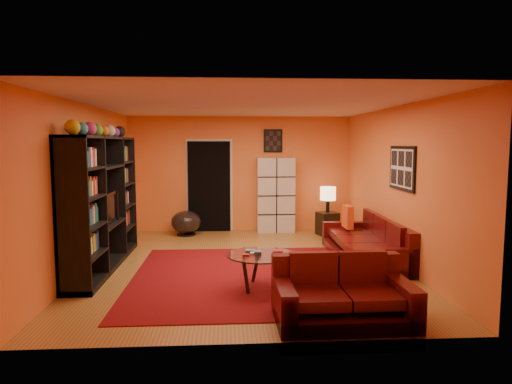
{
  "coord_description": "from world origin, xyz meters",
  "views": [
    {
      "loc": [
        -0.28,
        -7.35,
        1.99
      ],
      "look_at": [
        0.18,
        0.1,
        1.19
      ],
      "focal_mm": 32.0,
      "sensor_mm": 36.0,
      "label": 1
    }
  ],
  "objects": [
    {
      "name": "floor",
      "position": [
        0.0,
        0.0,
        0.0
      ],
      "size": [
        6.0,
        6.0,
        0.0
      ],
      "primitive_type": "plane",
      "color": "brown",
      "rests_on": "ground"
    },
    {
      "name": "ceiling",
      "position": [
        0.0,
        0.0,
        2.6
      ],
      "size": [
        6.0,
        6.0,
        0.0
      ],
      "primitive_type": "plane",
      "rotation": [
        3.14,
        0.0,
        0.0
      ],
      "color": "white",
      "rests_on": "wall_back"
    },
    {
      "name": "wall_back",
      "position": [
        0.0,
        3.0,
        1.3
      ],
      "size": [
        6.0,
        0.0,
        6.0
      ],
      "primitive_type": "plane",
      "rotation": [
        1.57,
        0.0,
        0.0
      ],
      "color": "orange",
      "rests_on": "floor"
    },
    {
      "name": "wall_front",
      "position": [
        0.0,
        -3.0,
        1.3
      ],
      "size": [
        6.0,
        0.0,
        6.0
      ],
      "primitive_type": "plane",
      "rotation": [
        -1.57,
        0.0,
        0.0
      ],
      "color": "orange",
      "rests_on": "floor"
    },
    {
      "name": "wall_left",
      "position": [
        -2.5,
        0.0,
        1.3
      ],
      "size": [
        0.0,
        6.0,
        6.0
      ],
      "primitive_type": "plane",
      "rotation": [
        1.57,
        0.0,
        1.57
      ],
      "color": "orange",
      "rests_on": "floor"
    },
    {
      "name": "wall_right",
      "position": [
        2.5,
        0.0,
        1.3
      ],
      "size": [
        0.0,
        6.0,
        6.0
      ],
      "primitive_type": "plane",
      "rotation": [
        1.57,
        0.0,
        -1.57
      ],
      "color": "orange",
      "rests_on": "floor"
    },
    {
      "name": "rug",
      "position": [
        0.1,
        -0.7,
        0.01
      ],
      "size": [
        3.6,
        3.6,
        0.01
      ],
      "primitive_type": "cube",
      "color": "#580A0F",
      "rests_on": "floor"
    },
    {
      "name": "doorway",
      "position": [
        -0.7,
        2.96,
        1.02
      ],
      "size": [
        0.95,
        0.1,
        2.04
      ],
      "primitive_type": "cube",
      "color": "black",
      "rests_on": "floor"
    },
    {
      "name": "wall_art_right",
      "position": [
        2.48,
        -0.3,
        1.6
      ],
      "size": [
        0.03,
        1.0,
        0.7
      ],
      "primitive_type": "cube",
      "color": "black",
      "rests_on": "wall_right"
    },
    {
      "name": "wall_art_back",
      "position": [
        0.75,
        2.98,
        2.05
      ],
      "size": [
        0.42,
        0.03,
        0.52
      ],
      "primitive_type": "cube",
      "color": "black",
      "rests_on": "wall_back"
    },
    {
      "name": "entertainment_unit",
      "position": [
        -2.27,
        0.0,
        1.05
      ],
      "size": [
        0.45,
        3.0,
        2.1
      ],
      "primitive_type": "cube",
      "color": "black",
      "rests_on": "floor"
    },
    {
      "name": "tv",
      "position": [
        -2.23,
        -0.06,
        0.97
      ],
      "size": [
        0.86,
        0.11,
        0.49
      ],
      "primitive_type": "imported",
      "rotation": [
        0.0,
        0.0,
        1.57
      ],
      "color": "black",
      "rests_on": "entertainment_unit"
    },
    {
      "name": "sofa",
      "position": [
        2.14,
        0.2,
        0.28
      ],
      "size": [
        1.07,
        2.48,
        0.85
      ],
      "rotation": [
        0.0,
        0.0,
        -0.03
      ],
      "color": "#43090B",
      "rests_on": "rug"
    },
    {
      "name": "loveseat",
      "position": [
        0.99,
        -2.42,
        0.28
      ],
      "size": [
        1.53,
        0.93,
        0.85
      ],
      "rotation": [
        0.0,
        0.0,
        1.58
      ],
      "color": "#43090B",
      "rests_on": "rug"
    },
    {
      "name": "throw_pillow",
      "position": [
        1.95,
        0.93,
        0.63
      ],
      "size": [
        0.12,
        0.42,
        0.42
      ],
      "primitive_type": "cube",
      "color": "#F8501B",
      "rests_on": "sofa"
    },
    {
      "name": "coffee_table",
      "position": [
        0.17,
        -1.27,
        0.43
      ],
      "size": [
        0.95,
        0.95,
        0.47
      ],
      "rotation": [
        0.0,
        0.0,
        -0.33
      ],
      "color": "silver",
      "rests_on": "floor"
    },
    {
      "name": "storage_cabinet",
      "position": [
        0.8,
        2.8,
        0.84
      ],
      "size": [
        0.84,
        0.38,
        1.67
      ],
      "primitive_type": "cube",
      "rotation": [
        0.0,
        0.0,
        -0.01
      ],
      "color": "beige",
      "rests_on": "floor"
    },
    {
      "name": "bowl_chair",
      "position": [
        -1.19,
        2.5,
        0.28
      ],
      "size": [
        0.65,
        0.65,
        0.53
      ],
      "color": "black",
      "rests_on": "floor"
    },
    {
      "name": "side_table",
      "position": [
        1.88,
        2.33,
        0.25
      ],
      "size": [
        0.49,
        0.49,
        0.5
      ],
      "primitive_type": "cube",
      "rotation": [
        0.0,
        0.0,
        0.28
      ],
      "color": "black",
      "rests_on": "floor"
    },
    {
      "name": "table_lamp",
      "position": [
        1.88,
        2.33,
        0.9
      ],
      "size": [
        0.33,
        0.33,
        0.56
      ],
      "color": "black",
      "rests_on": "side_table"
    }
  ]
}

